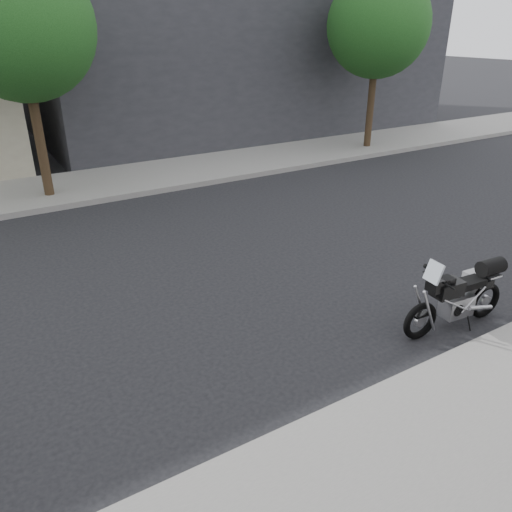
# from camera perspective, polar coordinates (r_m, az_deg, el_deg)

# --- Properties ---
(ground) EXTENTS (120.00, 120.00, 0.00)m
(ground) POSITION_cam_1_polar(r_m,az_deg,el_deg) (9.34, -3.41, -1.58)
(ground) COLOR black
(ground) RESTS_ON ground
(far_sidewalk) EXTENTS (44.00, 3.00, 0.15)m
(far_sidewalk) POSITION_cam_1_polar(r_m,az_deg,el_deg) (15.01, -15.31, 8.27)
(far_sidewalk) COLOR gray
(far_sidewalk) RESTS_ON ground
(far_building_dark) EXTENTS (16.00, 11.00, 7.00)m
(far_building_dark) POSITION_cam_1_polar(r_m,az_deg,el_deg) (23.57, -4.13, 23.30)
(far_building_dark) COLOR #2C2D32
(far_building_dark) RESTS_ON ground
(street_tree_left) EXTENTS (3.40, 3.40, 5.70)m
(street_tree_left) POSITION_cam_1_polar(r_m,az_deg,el_deg) (18.58, 13.79, 24.26)
(street_tree_left) COLOR #3C2C1B
(street_tree_left) RESTS_ON far_sidewalk
(street_tree_mid) EXTENTS (3.40, 3.40, 5.70)m
(street_tree_mid) POSITION_cam_1_polar(r_m,az_deg,el_deg) (13.55, -25.46, 22.69)
(street_tree_mid) COLOR #3C2C1B
(street_tree_mid) RESTS_ON far_sidewalk
(motorcycle) EXTENTS (1.90, 0.61, 1.20)m
(motorcycle) POSITION_cam_1_polar(r_m,az_deg,el_deg) (8.04, 22.41, -4.09)
(motorcycle) COLOR black
(motorcycle) RESTS_ON ground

